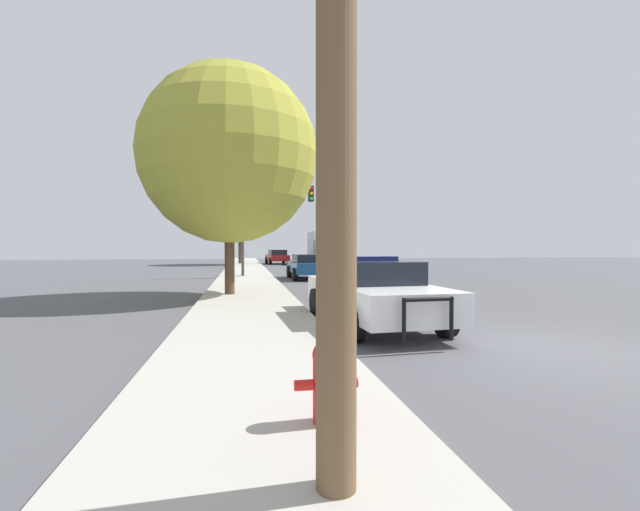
{
  "coord_description": "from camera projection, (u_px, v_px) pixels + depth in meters",
  "views": [
    {
      "loc": [
        -5.23,
        -6.49,
        1.76
      ],
      "look_at": [
        -0.6,
        19.43,
        1.2
      ],
      "focal_mm": 24.0,
      "sensor_mm": 36.0,
      "label": 1
    }
  ],
  "objects": [
    {
      "name": "ground_plane",
      "position": [
        553.0,
        349.0,
        7.35
      ],
      "size": [
        110.0,
        110.0,
        0.0
      ],
      "primitive_type": "plane",
      "color": "#4F4F54"
    },
    {
      "name": "sidewalk_left",
      "position": [
        253.0,
        359.0,
        6.45
      ],
      "size": [
        3.0,
        110.0,
        0.13
      ],
      "color": "#ADA89E",
      "rests_on": "ground_plane"
    },
    {
      "name": "police_car",
      "position": [
        372.0,
        290.0,
        9.64
      ],
      "size": [
        2.32,
        5.2,
        1.53
      ],
      "rotation": [
        0.0,
        0.0,
        3.2
      ],
      "color": "white",
      "rests_on": "ground_plane"
    },
    {
      "name": "fire_hydrant",
      "position": [
        326.0,
        379.0,
        3.96
      ],
      "size": [
        0.59,
        0.26,
        0.76
      ],
      "color": "red",
      "rests_on": "sidewalk_left"
    },
    {
      "name": "traffic_light",
      "position": [
        271.0,
        209.0,
        24.16
      ],
      "size": [
        4.1,
        0.35,
        5.26
      ],
      "color": "#424247",
      "rests_on": "sidewalk_left"
    },
    {
      "name": "car_background_distant",
      "position": [
        277.0,
        256.0,
        42.72
      ],
      "size": [
        2.29,
        4.46,
        1.43
      ],
      "rotation": [
        0.0,
        0.0,
        0.09
      ],
      "color": "maroon",
      "rests_on": "ground_plane"
    },
    {
      "name": "car_background_midblock",
      "position": [
        308.0,
        266.0,
        23.13
      ],
      "size": [
        2.02,
        4.11,
        1.34
      ],
      "rotation": [
        0.0,
        0.0,
        0.02
      ],
      "color": "navy",
      "rests_on": "ground_plane"
    },
    {
      "name": "box_truck",
      "position": [
        322.0,
        247.0,
        42.17
      ],
      "size": [
        2.78,
        8.03,
        3.21
      ],
      "rotation": [
        0.0,
        0.0,
        3.09
      ],
      "color": "#333856",
      "rests_on": "ground_plane"
    },
    {
      "name": "tree_sidewalk_near",
      "position": [
        229.0,
        155.0,
        14.58
      ],
      "size": [
        6.04,
        6.04,
        7.78
      ],
      "color": "#4C3823",
      "rests_on": "sidewalk_left"
    },
    {
      "name": "tree_sidewalk_far",
      "position": [
        240.0,
        212.0,
        41.2
      ],
      "size": [
        5.72,
        5.72,
        7.84
      ],
      "color": "#4C3823",
      "rests_on": "sidewalk_left"
    }
  ]
}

